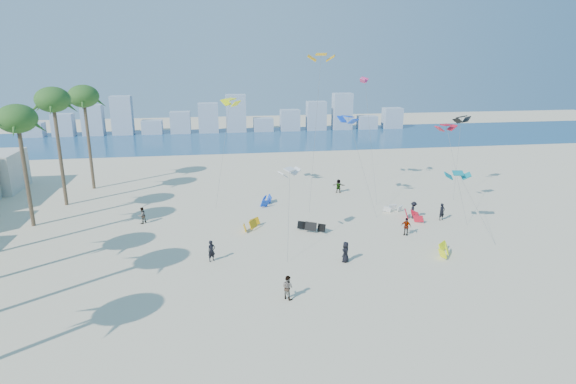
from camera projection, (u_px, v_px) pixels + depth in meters
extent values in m
plane|color=beige|center=(281.00, 327.00, 31.40)|extent=(220.00, 220.00, 0.00)
plane|color=navy|center=(232.00, 139.00, 99.70)|extent=(220.00, 220.00, 0.00)
imported|color=black|center=(212.00, 251.00, 41.07)|extent=(0.82, 0.73, 1.88)
imported|color=gray|center=(288.00, 287.00, 34.79)|extent=(1.10, 1.11, 1.81)
imported|color=black|center=(346.00, 252.00, 40.93)|extent=(1.01, 1.06, 1.82)
imported|color=gray|center=(406.00, 226.00, 47.03)|extent=(1.09, 0.98, 1.77)
imported|color=black|center=(414.00, 210.00, 51.81)|extent=(0.92, 1.32, 1.87)
imported|color=gray|center=(338.00, 186.00, 61.46)|extent=(1.70, 1.01, 1.75)
imported|color=black|center=(442.00, 212.00, 51.21)|extent=(0.78, 0.62, 1.87)
imported|color=gray|center=(142.00, 215.00, 50.24)|extent=(1.07, 1.09, 1.77)
cylinder|color=#595959|center=(289.00, 214.00, 42.33)|extent=(0.97, 4.60, 7.11)
cylinder|color=#595959|center=(362.00, 167.00, 52.64)|extent=(2.45, 4.31, 10.54)
cylinder|color=#595959|center=(457.00, 174.00, 50.53)|extent=(1.12, 4.48, 9.92)
cylinder|color=#595959|center=(223.00, 153.00, 56.00)|extent=(2.28, 4.90, 12.03)
cylinder|color=#595959|center=(371.00, 140.00, 57.41)|extent=(0.29, 6.02, 14.40)
cylinder|color=#595959|center=(476.00, 208.00, 46.06)|extent=(1.92, 4.78, 5.88)
cylinder|color=#595959|center=(315.00, 133.00, 54.23)|extent=(2.26, 5.24, 17.17)
cylinder|color=#595959|center=(457.00, 158.00, 59.07)|extent=(2.11, 3.87, 9.65)
cylinder|color=brown|center=(26.00, 174.00, 48.28)|extent=(0.40, 0.40, 11.13)
ellipsoid|color=#2D591F|center=(17.00, 119.00, 46.72)|extent=(3.80, 3.80, 2.85)
cylinder|color=brown|center=(60.00, 154.00, 54.96)|extent=(0.40, 0.40, 12.31)
ellipsoid|color=#2D591F|center=(53.00, 100.00, 53.24)|extent=(3.80, 3.80, 2.85)
cylinder|color=brown|center=(89.00, 144.00, 61.86)|extent=(0.40, 0.40, 12.08)
ellipsoid|color=#2D591F|center=(83.00, 96.00, 60.18)|extent=(3.80, 3.80, 2.85)
cube|color=#9EADBF|center=(33.00, 130.00, 102.52)|extent=(4.40, 3.00, 3.00)
cube|color=#9EADBF|center=(63.00, 125.00, 103.19)|extent=(4.40, 3.00, 4.80)
cube|color=#9EADBF|center=(93.00, 120.00, 103.86)|extent=(4.40, 3.00, 6.60)
cube|color=#9EADBF|center=(122.00, 115.00, 104.53)|extent=(4.40, 3.00, 8.40)
cube|color=#9EADBF|center=(152.00, 127.00, 106.21)|extent=(4.40, 3.00, 3.00)
cube|color=#9EADBF|center=(181.00, 122.00, 106.88)|extent=(4.40, 3.00, 4.80)
cube|color=#9EADBF|center=(208.00, 118.00, 107.55)|extent=(4.40, 3.00, 6.60)
cube|color=#9EADBF|center=(236.00, 113.00, 108.22)|extent=(4.40, 3.00, 8.40)
cube|color=#9EADBF|center=(263.00, 125.00, 109.90)|extent=(4.40, 3.00, 3.00)
cube|color=#9EADBF|center=(290.00, 120.00, 110.57)|extent=(4.40, 3.00, 4.80)
cube|color=#9EADBF|center=(316.00, 116.00, 111.24)|extent=(4.40, 3.00, 6.60)
cube|color=#9EADBF|center=(342.00, 111.00, 111.91)|extent=(4.40, 3.00, 8.40)
cube|color=#9EADBF|center=(367.00, 122.00, 113.59)|extent=(4.40, 3.00, 3.00)
cube|color=#9EADBF|center=(392.00, 118.00, 114.26)|extent=(4.40, 3.00, 4.80)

